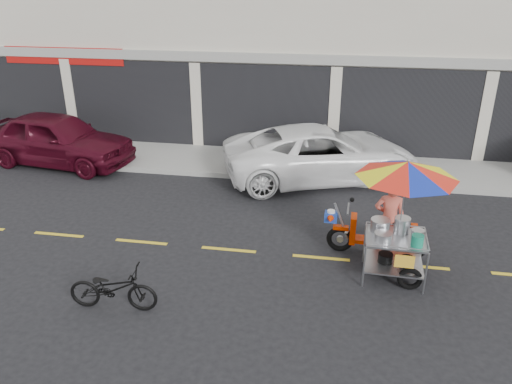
% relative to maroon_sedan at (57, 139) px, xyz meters
% --- Properties ---
extents(ground, '(90.00, 90.00, 0.00)m').
position_rel_maroon_sedan_xyz_m(ground, '(8.38, -4.33, -0.81)').
color(ground, black).
extents(sidewalk, '(45.00, 3.00, 0.15)m').
position_rel_maroon_sedan_xyz_m(sidewalk, '(8.38, 1.17, -0.74)').
color(sidewalk, gray).
rests_on(sidewalk, ground).
extents(shophouse_block, '(36.00, 8.11, 10.40)m').
position_rel_maroon_sedan_xyz_m(shophouse_block, '(11.20, 6.26, 3.42)').
color(shophouse_block, beige).
rests_on(shophouse_block, ground).
extents(centerline, '(42.00, 0.10, 0.01)m').
position_rel_maroon_sedan_xyz_m(centerline, '(8.38, -4.33, -0.81)').
color(centerline, gold).
rests_on(centerline, ground).
extents(maroon_sedan, '(5.00, 2.57, 1.63)m').
position_rel_maroon_sedan_xyz_m(maroon_sedan, '(0.00, 0.00, 0.00)').
color(maroon_sedan, '#3F0816').
rests_on(maroon_sedan, ground).
extents(white_pickup, '(6.08, 4.30, 1.54)m').
position_rel_maroon_sedan_xyz_m(white_pickup, '(8.10, 0.18, -0.04)').
color(white_pickup, white).
rests_on(white_pickup, ground).
extents(near_bicycle, '(1.63, 0.66, 0.84)m').
position_rel_maroon_sedan_xyz_m(near_bicycle, '(4.83, -6.68, -0.40)').
color(near_bicycle, black).
rests_on(near_bicycle, ground).
extents(food_vendor_rig, '(2.43, 2.00, 2.45)m').
position_rel_maroon_sedan_xyz_m(food_vendor_rig, '(9.77, -4.46, 0.73)').
color(food_vendor_rig, black).
rests_on(food_vendor_rig, ground).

